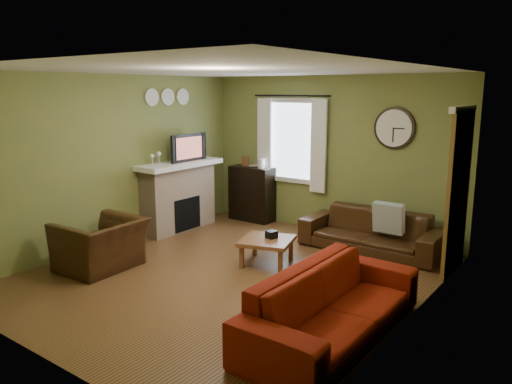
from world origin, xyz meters
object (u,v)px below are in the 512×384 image
Objects in this scene: sofa_red at (333,304)px; sofa_brown at (371,231)px; bookshelf at (252,194)px; coffee_table at (267,251)px; armchair at (101,245)px.

sofa_brown is at bearing 16.28° from sofa_red.
bookshelf is 0.48× the size of sofa_brown.
sofa_brown is 1.67m from coffee_table.
sofa_red is 2.16m from coffee_table.
armchair is at bearing 92.77° from sofa_red.
bookshelf is 2.55m from sofa_brown.
coffee_table is (-1.71, 1.31, -0.15)m from sofa_red.
bookshelf reaches higher than coffee_table.
sofa_red reaches higher than coffee_table.
coffee_table is (1.68, 1.47, -0.16)m from armchair.
armchair is at bearing -132.20° from sofa_brown.
armchair is 1.53× the size of coffee_table.
armchair is (-3.39, -0.16, 0.00)m from sofa_red.
armchair is at bearing -91.45° from bookshelf.
sofa_brown reaches higher than coffee_table.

